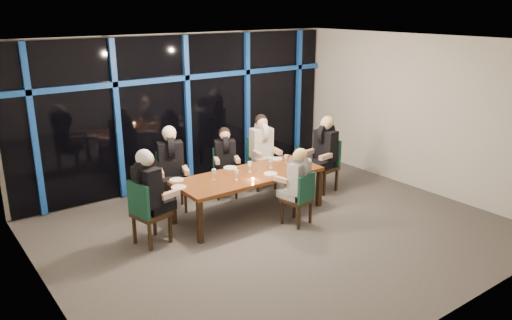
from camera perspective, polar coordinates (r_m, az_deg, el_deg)
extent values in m
plane|color=#58534D|center=(8.22, 2.51, -8.02)|extent=(7.00, 7.00, 0.00)
cube|color=silver|center=(10.14, -8.12, 5.69)|extent=(7.00, 0.04, 3.00)
cube|color=silver|center=(5.81, 21.67, -4.28)|extent=(7.00, 0.04, 3.00)
cube|color=silver|center=(6.22, -23.34, -3.08)|extent=(0.04, 6.00, 3.00)
cube|color=silver|center=(10.22, 18.17, 5.08)|extent=(0.04, 6.00, 3.00)
cube|color=white|center=(7.45, 2.82, 13.33)|extent=(7.00, 6.00, 0.04)
cube|color=black|center=(10.09, -7.95, 5.64)|extent=(6.86, 0.04, 2.94)
cube|color=#14459F|center=(9.06, -24.09, 2.95)|extent=(0.10, 0.10, 2.94)
cube|color=#14459F|center=(9.46, -15.54, 4.38)|extent=(0.10, 0.10, 2.94)
cube|color=#14459F|center=(10.05, -7.82, 5.59)|extent=(0.10, 0.10, 2.94)
cube|color=#14459F|center=(10.80, -1.03, 6.57)|extent=(0.10, 0.10, 2.94)
cube|color=#14459F|center=(11.68, 4.82, 7.33)|extent=(0.10, 0.10, 2.94)
cube|color=#14459F|center=(9.93, -7.97, 9.32)|extent=(6.86, 0.10, 0.10)
cube|color=#FF2D14|center=(10.80, -3.71, 10.03)|extent=(0.60, 0.05, 0.35)
cube|color=brown|center=(8.54, -0.80, -1.79)|extent=(2.60, 1.00, 0.06)
cube|color=black|center=(7.71, -6.42, -7.08)|extent=(0.08, 0.08, 0.69)
cube|color=black|center=(9.09, 7.21, -3.22)|extent=(0.08, 0.08, 0.69)
cube|color=black|center=(8.42, -9.45, -5.03)|extent=(0.08, 0.08, 0.69)
cube|color=black|center=(9.71, 3.65, -1.77)|extent=(0.08, 0.08, 0.69)
cube|color=black|center=(8.93, -9.56, -2.77)|extent=(0.61, 0.61, 0.06)
cube|color=#164933|center=(9.04, -9.85, -0.59)|extent=(0.48, 0.20, 0.54)
cube|color=black|center=(8.82, -10.53, -4.88)|extent=(0.05, 0.05, 0.45)
cube|color=black|center=(8.87, -8.05, -4.62)|extent=(0.05, 0.05, 0.45)
cube|color=black|center=(9.18, -10.85, -4.00)|extent=(0.05, 0.05, 0.45)
cube|color=black|center=(9.23, -8.47, -3.76)|extent=(0.05, 0.05, 0.45)
cube|color=black|center=(9.47, -3.48, -1.75)|extent=(0.56, 0.56, 0.06)
cube|color=#164933|center=(9.57, -3.69, 0.06)|extent=(0.41, 0.22, 0.47)
cube|color=black|center=(9.36, -4.33, -3.47)|extent=(0.05, 0.05, 0.40)
cube|color=black|center=(9.41, -2.27, -3.32)|extent=(0.05, 0.05, 0.40)
cube|color=black|center=(9.68, -4.61, -2.77)|extent=(0.05, 0.05, 0.40)
cube|color=black|center=(9.73, -2.62, -2.63)|extent=(0.05, 0.05, 0.40)
cube|color=black|center=(9.89, 0.72, -0.61)|extent=(0.55, 0.55, 0.06)
cube|color=#164933|center=(9.98, 0.17, 1.27)|extent=(0.47, 0.13, 0.52)
cube|color=black|center=(9.73, 0.23, -2.47)|extent=(0.05, 0.05, 0.44)
cube|color=black|center=(9.89, 2.19, -2.14)|extent=(0.05, 0.05, 0.44)
cube|color=black|center=(10.05, -0.74, -1.82)|extent=(0.05, 0.05, 0.44)
cube|color=black|center=(10.21, 1.17, -1.51)|extent=(0.05, 0.05, 0.44)
cube|color=black|center=(7.77, -11.88, -6.08)|extent=(0.57, 0.57, 0.06)
cube|color=#164933|center=(7.55, -13.29, -4.53)|extent=(0.16, 0.48, 0.53)
cube|color=black|center=(7.84, -9.78, -7.78)|extent=(0.05, 0.05, 0.45)
cube|color=black|center=(8.12, -11.52, -6.97)|extent=(0.05, 0.05, 0.45)
cube|color=black|center=(7.63, -12.02, -8.64)|extent=(0.05, 0.05, 0.45)
cube|color=black|center=(7.92, -13.72, -7.78)|extent=(0.05, 0.05, 0.45)
cube|color=black|center=(9.81, 7.70, -0.90)|extent=(0.53, 0.53, 0.06)
cube|color=#164933|center=(9.89, 8.53, 0.93)|extent=(0.11, 0.48, 0.53)
cube|color=black|center=(9.87, 6.10, -2.28)|extent=(0.05, 0.05, 0.44)
cube|color=black|center=(9.65, 7.81, -2.82)|extent=(0.05, 0.05, 0.44)
cube|color=black|center=(10.15, 7.49, -1.78)|extent=(0.05, 0.05, 0.44)
cube|color=black|center=(9.93, 9.18, -2.29)|extent=(0.05, 0.05, 0.44)
cube|color=black|center=(8.32, 4.67, -4.60)|extent=(0.50, 0.50, 0.06)
cube|color=#164933|center=(8.12, 5.77, -3.27)|extent=(0.42, 0.14, 0.47)
cube|color=black|center=(8.62, 4.40, -5.39)|extent=(0.04, 0.04, 0.39)
cube|color=black|center=(8.37, 3.02, -6.07)|extent=(0.04, 0.04, 0.39)
cube|color=black|center=(8.44, 6.23, -5.95)|extent=(0.04, 0.04, 0.39)
cube|color=black|center=(8.19, 4.88, -6.67)|extent=(0.04, 0.04, 0.39)
cube|color=black|center=(8.78, -9.46, -2.39)|extent=(0.51, 0.55, 0.15)
cube|color=black|center=(8.83, -9.75, 0.14)|extent=(0.49, 0.38, 0.60)
cylinder|color=black|center=(8.76, -9.82, 1.62)|extent=(0.25, 0.46, 0.45)
sphere|color=tan|center=(8.69, -9.87, 2.81)|extent=(0.23, 0.23, 0.23)
sphere|color=silver|center=(8.73, -9.92, 3.08)|extent=(0.25, 0.25, 0.25)
cube|color=tan|center=(8.61, -10.85, -1.44)|extent=(0.18, 0.33, 0.09)
cube|color=tan|center=(8.66, -8.04, -1.17)|extent=(0.18, 0.33, 0.09)
cube|color=black|center=(9.33, -3.39, -1.43)|extent=(0.47, 0.50, 0.13)
cube|color=black|center=(9.38, -3.56, 0.67)|extent=(0.44, 0.36, 0.53)
cylinder|color=black|center=(9.32, -3.59, 1.90)|extent=(0.25, 0.40, 0.40)
sphere|color=tan|center=(9.26, -3.59, 2.88)|extent=(0.20, 0.20, 0.20)
sphere|color=black|center=(9.29, -3.63, 3.11)|extent=(0.22, 0.22, 0.22)
cube|color=tan|center=(9.15, -4.51, -0.07)|extent=(0.19, 0.29, 0.08)
cube|color=tan|center=(9.21, -2.18, 0.08)|extent=(0.19, 0.29, 0.08)
cube|color=beige|center=(9.75, 1.06, -0.22)|extent=(0.45, 0.50, 0.15)
cube|color=beige|center=(9.79, 0.62, 1.97)|extent=(0.46, 0.32, 0.59)
cylinder|color=beige|center=(9.74, 0.62, 3.28)|extent=(0.18, 0.45, 0.44)
sphere|color=tan|center=(9.67, 0.68, 4.34)|extent=(0.22, 0.22, 0.22)
sphere|color=black|center=(9.70, 0.57, 4.57)|extent=(0.24, 0.24, 0.24)
cube|color=tan|center=(9.52, 0.18, 0.71)|extent=(0.14, 0.32, 0.08)
cube|color=tan|center=(9.71, 2.39, 1.02)|extent=(0.14, 0.32, 0.08)
cube|color=black|center=(7.80, -11.18, -5.09)|extent=(0.52, 0.47, 0.15)
cube|color=black|center=(7.58, -12.34, -2.99)|extent=(0.34, 0.47, 0.60)
cylinder|color=black|center=(7.50, -12.46, -1.31)|extent=(0.46, 0.20, 0.45)
sphere|color=tan|center=(7.46, -12.42, 0.13)|extent=(0.22, 0.22, 0.22)
sphere|color=silver|center=(7.42, -12.70, 0.29)|extent=(0.24, 0.24, 0.24)
cube|color=tan|center=(7.62, -9.77, -3.89)|extent=(0.33, 0.15, 0.09)
cube|color=tan|center=(7.93, -11.74, -3.13)|extent=(0.33, 0.15, 0.09)
cube|color=black|center=(9.69, 7.26, -0.47)|extent=(0.49, 0.43, 0.15)
cube|color=black|center=(9.72, 7.96, 1.69)|extent=(0.30, 0.45, 0.59)
cylinder|color=black|center=(9.66, 8.02, 3.01)|extent=(0.45, 0.16, 0.44)
sphere|color=tan|center=(9.60, 7.99, 4.08)|extent=(0.22, 0.22, 0.22)
sphere|color=tan|center=(9.62, 8.15, 4.30)|extent=(0.24, 0.24, 0.24)
cube|color=tan|center=(9.69, 6.03, 0.91)|extent=(0.32, 0.12, 0.08)
cube|color=tan|center=(9.44, 7.97, 0.38)|extent=(0.32, 0.12, 0.08)
cube|color=black|center=(8.34, 4.07, -3.82)|extent=(0.41, 0.45, 0.13)
cube|color=black|center=(8.15, 4.95, -2.05)|extent=(0.41, 0.30, 0.52)
cylinder|color=black|center=(8.09, 4.99, -0.69)|extent=(0.18, 0.40, 0.39)
sphere|color=tan|center=(8.05, 4.91, 0.47)|extent=(0.20, 0.20, 0.20)
sphere|color=tan|center=(8.02, 5.13, 0.61)|extent=(0.21, 0.21, 0.21)
cube|color=tan|center=(8.43, 4.47, -1.61)|extent=(0.13, 0.29, 0.07)
cube|color=tan|center=(8.15, 2.90, -2.26)|extent=(0.13, 0.29, 0.07)
cylinder|color=white|center=(8.32, -9.06, -2.26)|extent=(0.24, 0.24, 0.01)
cylinder|color=white|center=(8.84, -2.96, -0.88)|extent=(0.24, 0.24, 0.01)
cylinder|color=white|center=(9.33, 2.30, 0.12)|extent=(0.24, 0.24, 0.01)
cylinder|color=white|center=(7.99, -8.78, -3.08)|extent=(0.24, 0.24, 0.01)
cylinder|color=white|center=(9.31, 5.54, 0.00)|extent=(0.24, 0.24, 0.01)
cylinder|color=white|center=(8.52, 1.70, -1.58)|extent=(0.24, 0.24, 0.01)
cylinder|color=black|center=(9.06, 4.66, 0.37)|extent=(0.08, 0.08, 0.26)
cylinder|color=black|center=(9.01, 4.69, 1.48)|extent=(0.03, 0.03, 0.10)
cylinder|color=silver|center=(9.06, 4.66, 0.37)|extent=(0.08, 0.08, 0.07)
cylinder|color=white|center=(8.83, 4.14, -0.35)|extent=(0.10, 0.10, 0.18)
cylinder|color=white|center=(8.86, 4.42, -0.17)|extent=(0.01, 0.01, 0.13)
cylinder|color=#FF9F4C|center=(8.23, -0.37, -2.19)|extent=(0.06, 0.06, 0.03)
cylinder|color=silver|center=(8.25, -2.24, -2.26)|extent=(0.06, 0.06, 0.01)
cylinder|color=silver|center=(8.23, -2.24, -1.92)|extent=(0.01, 0.01, 0.10)
cylinder|color=silver|center=(8.20, -2.25, -1.37)|extent=(0.07, 0.07, 0.07)
cylinder|color=silver|center=(8.63, -0.71, -1.33)|extent=(0.07, 0.07, 0.01)
cylinder|color=silver|center=(8.62, -0.71, -0.99)|extent=(0.01, 0.01, 0.10)
cylinder|color=silver|center=(8.59, -0.71, -0.43)|extent=(0.07, 0.07, 0.07)
cylinder|color=silver|center=(8.84, 1.69, -0.89)|extent=(0.07, 0.07, 0.01)
cylinder|color=silver|center=(8.82, 1.70, -0.53)|extent=(0.01, 0.01, 0.11)
cylinder|color=silver|center=(8.79, 1.70, 0.05)|extent=(0.07, 0.07, 0.08)
cylinder|color=silver|center=(8.28, -4.80, -2.23)|extent=(0.07, 0.07, 0.01)
cylinder|color=silver|center=(8.26, -4.81, -1.87)|extent=(0.01, 0.01, 0.10)
cylinder|color=silver|center=(8.23, -4.82, -1.30)|extent=(0.07, 0.07, 0.07)
cylinder|color=silver|center=(9.13, 3.44, -0.33)|extent=(0.06, 0.06, 0.01)
cylinder|color=silver|center=(9.11, 3.45, -0.04)|extent=(0.01, 0.01, 0.09)
cylinder|color=silver|center=(9.09, 3.46, 0.41)|extent=(0.06, 0.06, 0.06)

